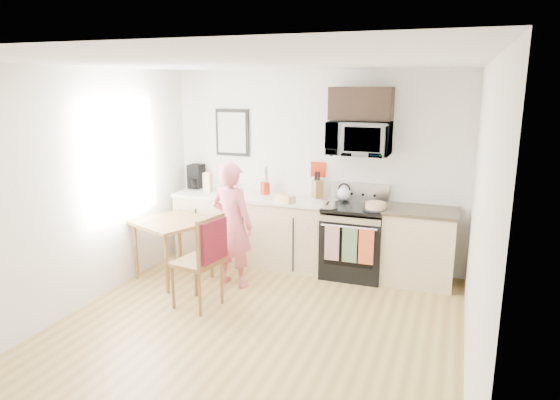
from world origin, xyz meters
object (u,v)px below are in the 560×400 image
(dining_table, at_px, (172,227))
(cake, at_px, (376,206))
(microwave, at_px, (359,138))
(chair, at_px, (207,250))
(person, at_px, (232,225))
(range, at_px, (354,242))

(dining_table, distance_m, cake, 2.52)
(microwave, height_order, dining_table, microwave)
(microwave, relative_size, chair, 0.72)
(microwave, relative_size, dining_table, 0.82)
(person, height_order, dining_table, person)
(microwave, distance_m, chair, 2.35)
(range, relative_size, microwave, 1.53)
(dining_table, bearing_deg, person, 5.29)
(range, distance_m, microwave, 1.33)
(range, bearing_deg, person, -148.30)
(range, xyz_separation_m, dining_table, (-2.11, -0.89, 0.24))
(person, bearing_deg, dining_table, 15.11)
(microwave, bearing_deg, dining_table, -154.75)
(person, distance_m, dining_table, 0.80)
(microwave, xyz_separation_m, chair, (-1.28, -1.65, -1.08))
(range, relative_size, dining_table, 1.26)
(range, distance_m, dining_table, 2.31)
(person, height_order, chair, person)
(dining_table, xyz_separation_m, chair, (0.83, -0.65, 0.01))
(person, bearing_deg, chair, 103.55)
(cake, bearing_deg, dining_table, -162.82)
(person, xyz_separation_m, chair, (0.05, -0.72, -0.08))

